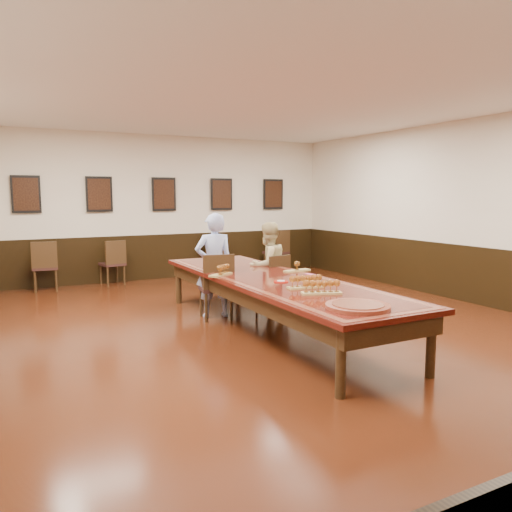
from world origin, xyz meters
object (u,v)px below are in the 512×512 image
spare_chair_d (276,251)px  person_man (214,265)px  spare_chair_b (112,262)px  conference_table (273,288)px  person_woman (268,266)px  carved_platter (358,306)px  chair_woman (272,282)px  spare_chair_c (214,255)px  chair_man (216,286)px  spare_chair_a (45,266)px

spare_chair_d → person_man: bearing=33.5°
spare_chair_b → conference_table: bearing=93.1°
spare_chair_b → person_woman: 3.94m
spare_chair_b → conference_table: (1.24, -4.68, 0.14)m
person_woman → carved_platter: person_woman is taller
chair_woman → person_man: (-1.01, 0.02, 0.35)m
spare_chair_b → carved_platter: spare_chair_b is taller
chair_woman → spare_chair_c: size_ratio=0.95×
spare_chair_d → person_woman: (-2.13, -3.44, 0.21)m
chair_man → carved_platter: size_ratio=1.48×
spare_chair_d → carved_platter: size_ratio=1.51×
person_woman → carved_platter: 3.31m
chair_woman → spare_chair_d: (2.11, 3.53, 0.05)m
chair_woman → person_woman: size_ratio=0.64×
spare_chair_b → person_man: size_ratio=0.59×
spare_chair_c → carved_platter: size_ratio=1.42×
spare_chair_c → spare_chair_b: bearing=16.3°
spare_chair_a → person_man: size_ratio=0.61×
chair_man → carved_platter: 3.07m
spare_chair_c → person_woman: 3.70m
chair_woman → spare_chair_b: 4.03m
spare_chair_d → carved_platter: bearing=51.8°
chair_woman → spare_chair_d: 4.11m
person_man → carved_platter: (0.25, -3.15, -0.03)m
spare_chair_c → person_woman: size_ratio=0.67×
spare_chair_b → spare_chair_d: (3.94, -0.06, 0.04)m
spare_chair_d → person_man: person_man is taller
spare_chair_b → chair_man: bearing=90.7°
chair_woman → spare_chair_c: 3.79m
chair_man → spare_chair_d: (3.13, 3.61, 0.01)m
person_man → conference_table: size_ratio=0.32×
spare_chair_a → person_man: 4.11m
chair_man → spare_chair_a: bearing=-49.4°
spare_chair_b → spare_chair_a: bearing=-8.6°
spare_chair_a → spare_chair_c: bearing=-170.5°
spare_chair_d → person_woman: bearing=43.4°
spare_chair_c → carved_platter: (-1.30, -6.87, 0.29)m
chair_man → carved_platter: bearing=105.1°
spare_chair_a → person_man: bearing=127.3°
chair_man → spare_chair_b: (-0.81, 3.67, -0.03)m
chair_woman → carved_platter: chair_woman is taller
person_man → conference_table: (0.41, -1.12, -0.20)m
spare_chair_d → carved_platter: spare_chair_d is taller
spare_chair_b → spare_chair_c: (2.38, 0.16, 0.01)m
person_man → person_woman: 1.00m
chair_woman → spare_chair_a: spare_chair_a is taller
chair_woman → person_man: size_ratio=0.57×
spare_chair_a → carved_platter: (2.39, -6.64, 0.28)m
spare_chair_c → spare_chair_d: bearing=-175.6°
conference_table → carved_platter: size_ratio=7.29×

